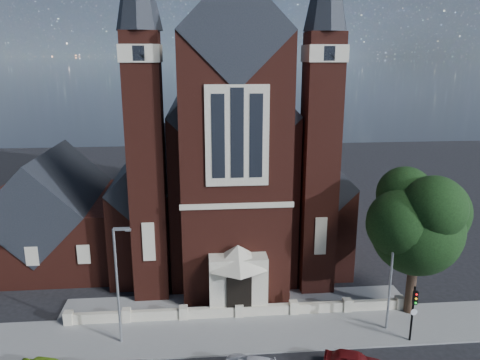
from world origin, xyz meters
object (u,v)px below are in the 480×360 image
object	(u,v)px
parish_hall	(53,218)
street_lamp_left	(118,280)
street_tree	(421,225)
church	(225,159)
street_lamp_right	(393,269)
traffic_signal	(414,307)

from	to	relation	value
parish_hall	street_lamp_left	world-z (taller)	parish_hall
street_tree	street_lamp_left	bearing A→B (deg)	-175.24
parish_hall	street_lamp_left	size ratio (longest dim) A/B	1.51
church	parish_hall	size ratio (longest dim) A/B	2.86
street_tree	street_lamp_right	distance (m)	3.84
street_tree	street_lamp_left	distance (m)	20.71
street_tree	street_lamp_left	world-z (taller)	street_tree
street_tree	street_lamp_left	size ratio (longest dim) A/B	1.32
church	traffic_signal	size ratio (longest dim) A/B	8.72
parish_hall	street_lamp_right	size ratio (longest dim) A/B	1.51
parish_hall	street_lamp_left	bearing A→B (deg)	-59.98
church	street_tree	bearing A→B (deg)	-53.83
street_lamp_right	traffic_signal	bearing A→B (deg)	-59.99
church	traffic_signal	world-z (taller)	church
traffic_signal	street_lamp_left	bearing A→B (deg)	175.24
church	parish_hall	xyz separation A→B (m)	(-16.00, -4.94, -4.17)
church	street_lamp_left	distance (m)	20.84
church	parish_hall	world-z (taller)	church
parish_hall	traffic_signal	bearing A→B (deg)	-29.98
parish_hall	street_tree	bearing A→B (deg)	-23.26
church	traffic_signal	xyz separation A→B (m)	(11.00, -20.52, -5.60)
parish_hall	street_tree	size ratio (longest dim) A/B	1.14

